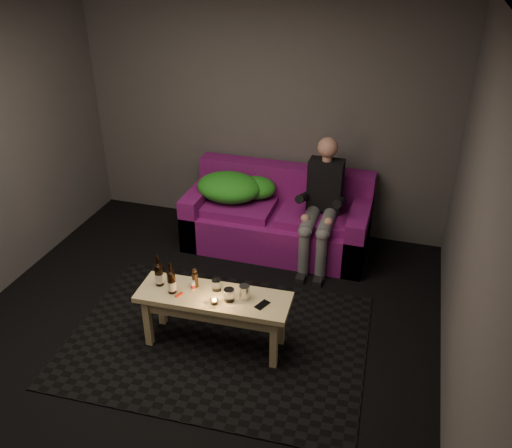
{
  "coord_description": "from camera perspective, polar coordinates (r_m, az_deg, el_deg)",
  "views": [
    {
      "loc": [
        1.52,
        -3.09,
        3.07
      ],
      "look_at": [
        0.26,
        1.09,
        0.63
      ],
      "focal_mm": 38.0,
      "sensor_mm": 36.0,
      "label": 1
    }
  ],
  "objects": [
    {
      "name": "smartphone",
      "position": [
        4.19,
        0.66,
        -8.5
      ],
      "size": [
        0.11,
        0.14,
        0.01
      ],
      "primitive_type": "cube",
      "rotation": [
        0.0,
        0.0,
        -0.42
      ],
      "color": "black",
      "rests_on": "coffee_table"
    },
    {
      "name": "person",
      "position": [
        5.38,
        6.94,
        2.36
      ],
      "size": [
        0.34,
        0.79,
        1.27
      ],
      "color": "black",
      "rests_on": "sofa"
    },
    {
      "name": "green_blanket",
      "position": [
        5.74,
        -2.33,
        3.89
      ],
      "size": [
        0.83,
        0.57,
        0.28
      ],
      "color": "green",
      "rests_on": "sofa"
    },
    {
      "name": "tumbler_front",
      "position": [
        4.21,
        -2.85,
        -7.48
      ],
      "size": [
        0.09,
        0.09,
        0.1
      ],
      "primitive_type": "cylinder",
      "rotation": [
        0.0,
        0.0,
        0.04
      ],
      "color": "white",
      "rests_on": "coffee_table"
    },
    {
      "name": "room",
      "position": [
        4.13,
        -6.03,
        8.85
      ],
      "size": [
        4.5,
        4.5,
        4.5
      ],
      "color": "silver",
      "rests_on": "ground"
    },
    {
      "name": "floor",
      "position": [
        4.61,
        -7.19,
        -12.76
      ],
      "size": [
        4.5,
        4.5,
        0.0
      ],
      "primitive_type": "plane",
      "color": "black",
      "rests_on": "ground"
    },
    {
      "name": "pepper_mill",
      "position": [
        4.38,
        -6.42,
        -5.86
      ],
      "size": [
        0.05,
        0.05,
        0.13
      ],
      "primitive_type": "cylinder",
      "rotation": [
        0.0,
        0.0,
        0.05
      ],
      "color": "black",
      "rests_on": "coffee_table"
    },
    {
      "name": "red_lighter",
      "position": [
        4.33,
        -8.11,
        -7.37
      ],
      "size": [
        0.05,
        0.07,
        0.01
      ],
      "primitive_type": "cube",
      "rotation": [
        0.0,
        0.0,
        -0.43
      ],
      "color": "red",
      "rests_on": "coffee_table"
    },
    {
      "name": "steel_cup",
      "position": [
        4.23,
        -1.23,
        -7.18
      ],
      "size": [
        0.09,
        0.09,
        0.11
      ],
      "primitive_type": "cylinder",
      "rotation": [
        0.0,
        0.0,
        0.03
      ],
      "color": "silver",
      "rests_on": "coffee_table"
    },
    {
      "name": "beer_bottle_a",
      "position": [
        4.42,
        -10.18,
        -5.22
      ],
      "size": [
        0.07,
        0.07,
        0.27
      ],
      "color": "black",
      "rests_on": "coffee_table"
    },
    {
      "name": "sofa",
      "position": [
        5.77,
        2.36,
        0.46
      ],
      "size": [
        1.9,
        0.85,
        0.82
      ],
      "color": "#610D67",
      "rests_on": "floor"
    },
    {
      "name": "coffee_table",
      "position": [
        4.36,
        -4.47,
        -8.41
      ],
      "size": [
        1.24,
        0.44,
        0.5
      ],
      "rotation": [
        0.0,
        0.0,
        0.04
      ],
      "color": "tan",
      "rests_on": "rug"
    },
    {
      "name": "tealight",
      "position": [
        4.21,
        -4.4,
        -8.08
      ],
      "size": [
        0.06,
        0.06,
        0.05
      ],
      "color": "white",
      "rests_on": "coffee_table"
    },
    {
      "name": "salt_shaker",
      "position": [
        4.37,
        -6.65,
        -6.41
      ],
      "size": [
        0.04,
        0.04,
        0.08
      ],
      "primitive_type": "cylinder",
      "rotation": [
        0.0,
        0.0,
        0.05
      ],
      "color": "silver",
      "rests_on": "coffee_table"
    },
    {
      "name": "beer_bottle_b",
      "position": [
        4.32,
        -8.89,
        -6.01
      ],
      "size": [
        0.07,
        0.07,
        0.27
      ],
      "color": "black",
      "rests_on": "coffee_table"
    },
    {
      "name": "tumbler_back",
      "position": [
        4.34,
        -4.16,
        -6.43
      ],
      "size": [
        0.08,
        0.08,
        0.09
      ],
      "primitive_type": "cylinder",
      "rotation": [
        0.0,
        0.0,
        0.04
      ],
      "color": "white",
      "rests_on": "coffee_table"
    },
    {
      "name": "rug",
      "position": [
        4.65,
        -4.05,
        -12.01
      ],
      "size": [
        2.52,
        1.89,
        0.01
      ],
      "primitive_type": "cube",
      "rotation": [
        0.0,
        0.0,
        0.04
      ],
      "color": "black",
      "rests_on": "floor"
    }
  ]
}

